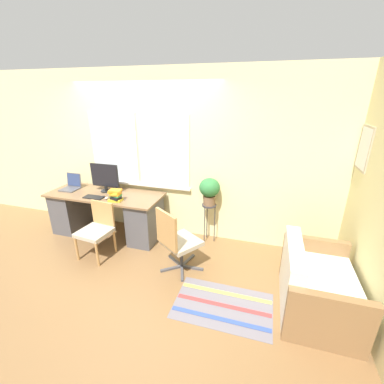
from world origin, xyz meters
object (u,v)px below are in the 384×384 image
Objects in this scene: couch_loveseat at (315,288)px; plant_stand at (209,210)px; monitor at (105,177)px; desk_chair_wooden at (97,228)px; book_stack at (115,196)px; laptop at (71,186)px; office_chair_swivel at (177,240)px; mouse at (106,198)px; keyboard at (94,197)px; potted_plant at (210,189)px.

plant_stand is (-1.48, 1.07, 0.28)m from couch_loveseat.
monitor is 0.63× the size of desk_chair_wooden.
book_stack is 2.97m from couch_loveseat.
desk_chair_wooden is at bearing -34.22° from laptop.
office_chair_swivel is at bearing 83.40° from couch_loveseat.
office_chair_swivel is (1.32, -0.41, -0.30)m from mouse.
desk_chair_wooden is (0.29, -0.39, -0.32)m from keyboard.
couch_loveseat reaches higher than keyboard.
laptop reaches higher than desk_chair_wooden.
monitor is 0.40m from keyboard.
desk_chair_wooden is 1.79m from potted_plant.
monitor reaches higher than laptop.
desk_chair_wooden is 1.23× the size of plant_stand.
monitor is 1.17× the size of potted_plant.
monitor is 2.36× the size of book_stack.
book_stack reaches higher than keyboard.
laptop is at bearing 77.79° from couch_loveseat.
mouse is 1.64m from plant_stand.
plant_stand is at bearing -153.43° from potted_plant.
potted_plant reaches higher than mouse.
mouse is at bearing -163.71° from plant_stand.
monitor is 1.83m from plant_stand.
book_stack is at bearing -13.76° from laptop.
office_chair_swivel is at bearing 5.34° from desk_chair_wooden.
keyboard is at bearing -93.76° from monitor.
monitor is at bearing 8.95° from office_chair_swivel.
book_stack is at bearing -160.84° from plant_stand.
laptop is 4.14× the size of mouse.
desk_chair_wooden is 0.72× the size of couch_loveseat.
desk_chair_wooden is at bearing 85.83° from couch_loveseat.
potted_plant is (0.24, 0.87, 0.45)m from office_chair_swivel.
potted_plant is at bearing 14.53° from keyboard.
monitor is 0.44m from mouse.
plant_stand is (1.38, 0.48, -0.27)m from book_stack.
book_stack is (0.39, -0.33, -0.16)m from monitor.
desk_chair_wooden is at bearing 33.26° from office_chair_swivel.
desk_chair_wooden is at bearing -150.55° from plant_stand.
couch_loveseat is (2.85, -0.59, -0.56)m from book_stack.
keyboard is at bearing 177.99° from book_stack.
laptop is 2.44m from potted_plant.
office_chair_swivel reaches higher than keyboard.
book_stack is (0.18, -0.02, 0.07)m from mouse.
plant_stand is (2.43, 0.22, -0.24)m from laptop.
desk_chair_wooden is at bearing -53.23° from keyboard.
mouse is at bearing -15.19° from laptop.
mouse is 1.42m from office_chair_swivel.
plant_stand is at bearing -71.28° from office_chair_swivel.
laptop reaches higher than couch_loveseat.
keyboard is at bearing -165.47° from plant_stand.
desk_chair_wooden is 2.99m from couch_loveseat.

